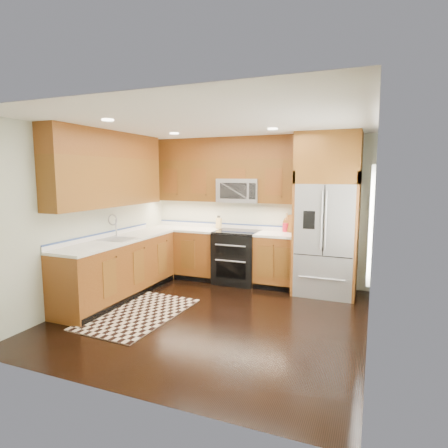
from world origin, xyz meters
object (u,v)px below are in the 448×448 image
at_px(range, 237,257).
at_px(refrigerator, 327,215).
at_px(rug, 139,313).
at_px(knife_block, 219,223).
at_px(utensil_crock, 286,225).

distance_m(range, refrigerator, 1.76).
bearing_deg(range, rug, -110.61).
bearing_deg(range, refrigerator, -1.40).
bearing_deg(range, knife_block, 154.82).
distance_m(knife_block, utensil_crock, 1.26).
xyz_separation_m(range, refrigerator, (1.55, -0.04, 0.83)).
xyz_separation_m(rug, utensil_crock, (1.56, 2.24, 1.05)).
distance_m(refrigerator, rug, 3.27).
distance_m(refrigerator, knife_block, 2.02).
xyz_separation_m(range, rug, (-0.74, -1.97, -0.46)).
bearing_deg(utensil_crock, rug, -124.92).
xyz_separation_m(range, knife_block, (-0.44, 0.21, 0.57)).
distance_m(rug, knife_block, 2.43).
xyz_separation_m(refrigerator, knife_block, (-1.99, 0.24, -0.26)).
relative_size(refrigerator, utensil_crock, 7.80).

